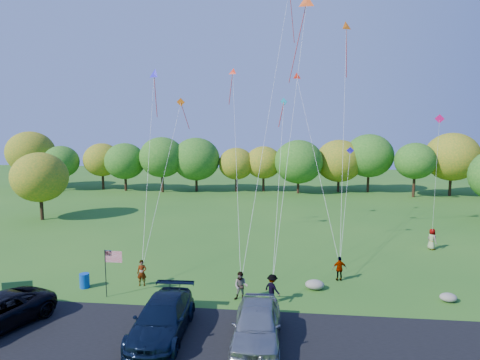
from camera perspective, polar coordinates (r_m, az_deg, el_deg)
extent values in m
plane|color=#28601B|center=(24.78, -1.18, -16.03)|extent=(140.00, 140.00, 0.00)
cube|color=black|center=(21.21, -2.70, -20.29)|extent=(44.00, 6.00, 0.06)
cylinder|color=#392014|center=(70.25, -26.17, -0.08)|extent=(0.36, 0.36, 2.75)
ellipsoid|color=#1E5E19|center=(69.92, -26.33, 2.63)|extent=(6.02, 6.02, 5.42)
cylinder|color=#392014|center=(69.46, -22.80, 0.08)|extent=(0.36, 0.36, 2.86)
ellipsoid|color=#3E6C1B|center=(69.12, -22.95, 2.91)|extent=(6.19, 6.19, 5.57)
cylinder|color=#392014|center=(67.83, -18.14, 0.08)|extent=(0.36, 0.36, 2.74)
ellipsoid|color=#3E6C1B|center=(67.47, -18.27, 2.98)|extent=(6.37, 6.37, 5.73)
cylinder|color=#392014|center=(66.81, -13.28, 0.19)|extent=(0.36, 0.36, 2.84)
ellipsoid|color=#3E6C1B|center=(66.46, -13.38, 3.12)|extent=(6.17, 6.17, 5.55)
cylinder|color=#392014|center=(64.08, -9.92, 0.00)|extent=(0.36, 0.36, 2.90)
ellipsoid|color=#3E6C1B|center=(63.71, -9.99, 3.09)|extent=(6.22, 6.22, 5.60)
cylinder|color=#392014|center=(63.61, -4.76, -0.27)|extent=(0.36, 0.36, 2.25)
ellipsoid|color=#1E5E19|center=(63.22, -4.79, 2.74)|extent=(6.84, 6.84, 6.16)
cylinder|color=#392014|center=(61.66, -1.51, -0.35)|extent=(0.36, 0.36, 2.56)
ellipsoid|color=#3E6C1B|center=(61.27, -1.52, 2.84)|extent=(6.69, 6.69, 6.02)
cylinder|color=#392014|center=(62.41, 4.14, -0.14)|extent=(0.36, 0.36, 2.84)
ellipsoid|color=#1E5E19|center=(62.05, 4.17, 2.84)|extent=(5.65, 5.65, 5.09)
cylinder|color=#392014|center=(61.80, 8.41, -0.20)|extent=(0.36, 0.36, 3.02)
ellipsoid|color=#3E6C1B|center=(61.39, 8.48, 3.29)|extent=(6.97, 6.97, 6.27)
cylinder|color=#392014|center=(62.75, 12.57, -0.31)|extent=(0.36, 0.36, 2.76)
ellipsoid|color=#1E5E19|center=(62.38, 12.66, 2.74)|extent=(6.07, 6.07, 5.46)
cylinder|color=#392014|center=(62.26, 17.72, -0.60)|extent=(0.36, 0.36, 2.64)
ellipsoid|color=#3E6C1B|center=(61.91, 17.84, 2.23)|extent=(5.47, 5.47, 4.92)
cylinder|color=#392014|center=(62.07, 21.92, -0.66)|extent=(0.36, 0.36, 3.00)
ellipsoid|color=#3E6C1B|center=(61.66, 22.09, 2.85)|extent=(7.12, 7.12, 6.41)
cylinder|color=#392014|center=(63.28, 27.06, -1.08)|extent=(0.36, 0.36, 2.40)
ellipsoid|color=#3E6C1B|center=(62.95, 27.22, 1.45)|extent=(4.94, 4.94, 4.45)
cylinder|color=#392014|center=(67.79, 29.09, -0.68)|extent=(0.36, 0.36, 2.36)
ellipsoid|color=#3E6C1B|center=(67.49, 29.24, 1.63)|extent=(4.83, 4.83, 4.34)
cylinder|color=#392014|center=(48.37, -24.94, -3.32)|extent=(0.36, 0.36, 2.60)
ellipsoid|color=#3E6C1B|center=(47.90, -25.15, 0.35)|extent=(5.60, 5.60, 5.04)
imported|color=black|center=(21.25, -10.36, -17.73)|extent=(2.51, 5.85, 1.68)
imported|color=gray|center=(20.31, 2.25, -18.64)|extent=(2.22, 5.37, 1.82)
imported|color=#4C4C59|center=(27.48, -12.95, -11.98)|extent=(0.62, 0.44, 1.61)
imported|color=#4C4C59|center=(24.78, 0.12, -13.97)|extent=(0.87, 0.71, 1.65)
imported|color=#4C4C59|center=(24.57, 4.32, -14.23)|extent=(1.19, 1.13, 1.62)
imported|color=#4C4C59|center=(28.32, 13.14, -11.44)|extent=(0.96, 0.50, 1.56)
imported|color=#4C4C59|center=(37.17, 24.20, -7.20)|extent=(0.84, 0.97, 1.67)
cube|color=#174020|center=(28.57, -27.34, -12.81)|extent=(1.57, 0.65, 0.05)
cube|color=#174020|center=(28.35, -27.56, -12.40)|extent=(1.55, 0.60, 0.50)
cube|color=#174020|center=(29.00, -28.46, -12.97)|extent=(0.21, 0.41, 0.38)
cube|color=#174020|center=(28.28, -26.14, -13.36)|extent=(0.21, 0.41, 0.38)
cylinder|color=#0B40AA|center=(28.25, -20.02, -12.50)|extent=(0.59, 0.59, 0.88)
cylinder|color=black|center=(26.15, -17.48, -11.80)|extent=(0.05, 0.05, 2.80)
cube|color=red|center=(25.63, -16.52, -9.78)|extent=(1.01, 0.67, 0.02)
cube|color=navy|center=(25.70, -17.16, -9.29)|extent=(0.40, 0.02, 0.31)
ellipsoid|color=gray|center=(26.84, 9.93, -13.58)|extent=(1.14, 0.89, 0.57)
ellipsoid|color=gray|center=(27.43, 26.02, -13.89)|extent=(0.93, 0.77, 0.48)
cone|color=#FC541C|center=(33.18, 8.86, 22.38)|extent=(1.28, 0.51, 1.20)
cone|color=#2016E5|center=(33.84, -11.40, 13.65)|extent=(1.01, 0.74, 0.90)
cone|color=red|center=(39.95, 7.60, 13.53)|extent=(0.86, 0.44, 0.79)
cone|color=orange|center=(35.43, 14.01, 19.26)|extent=(0.95, 0.68, 0.86)
cube|color=#E4106E|center=(33.00, 25.07, 7.41)|extent=(0.59, 0.35, 0.63)
cube|color=orange|center=(36.57, -7.91, 10.25)|extent=(0.71, 0.22, 0.69)
cube|color=#2012BA|center=(40.05, 14.48, 3.83)|extent=(0.65, 0.18, 0.66)
cone|color=red|center=(37.87, -0.98, 14.20)|extent=(0.89, 0.64, 0.73)
cube|color=#18A0DE|center=(31.09, 5.86, 10.37)|extent=(0.48, 0.33, 0.54)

